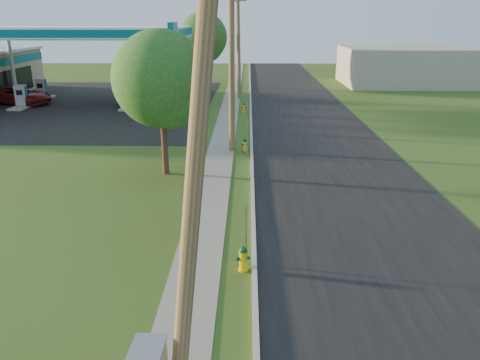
# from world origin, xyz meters

# --- Properties ---
(ground_plane) EXTENTS (140.00, 140.00, 0.00)m
(ground_plane) POSITION_xyz_m (0.00, 0.00, 0.00)
(ground_plane) COLOR #314812
(ground_plane) RESTS_ON ground
(road) EXTENTS (8.00, 120.00, 0.02)m
(road) POSITION_xyz_m (4.50, 10.00, 0.01)
(road) COLOR black
(road) RESTS_ON ground
(curb) EXTENTS (0.15, 120.00, 0.15)m
(curb) POSITION_xyz_m (0.50, 10.00, 0.07)
(curb) COLOR #A8A599
(curb) RESTS_ON ground
(sidewalk) EXTENTS (1.50, 120.00, 0.03)m
(sidewalk) POSITION_xyz_m (-1.25, 10.00, 0.01)
(sidewalk) COLOR gray
(sidewalk) RESTS_ON ground
(forecourt) EXTENTS (26.00, 28.00, 0.02)m
(forecourt) POSITION_xyz_m (-16.00, 32.00, 0.01)
(forecourt) COLOR black
(forecourt) RESTS_ON ground
(utility_pole_near) EXTENTS (1.40, 0.32, 9.48)m
(utility_pole_near) POSITION_xyz_m (-0.60, -1.00, 4.80)
(utility_pole_near) COLOR brown
(utility_pole_near) RESTS_ON ground
(utility_pole_mid) EXTENTS (1.40, 0.32, 9.80)m
(utility_pole_mid) POSITION_xyz_m (-0.60, 17.00, 4.95)
(utility_pole_mid) COLOR brown
(utility_pole_mid) RESTS_ON ground
(utility_pole_far) EXTENTS (1.40, 0.32, 9.50)m
(utility_pole_far) POSITION_xyz_m (-0.60, 35.00, 4.80)
(utility_pole_far) COLOR brown
(utility_pole_far) RESTS_ON ground
(sign_post_near) EXTENTS (0.05, 0.04, 2.00)m
(sign_post_near) POSITION_xyz_m (0.25, 4.20, 1.00)
(sign_post_near) COLOR gray
(sign_post_near) RESTS_ON ground
(sign_post_mid) EXTENTS (0.05, 0.04, 2.00)m
(sign_post_mid) POSITION_xyz_m (0.25, 16.00, 1.00)
(sign_post_mid) COLOR gray
(sign_post_mid) RESTS_ON ground
(sign_post_far) EXTENTS (0.05, 0.04, 2.00)m
(sign_post_far) POSITION_xyz_m (0.25, 28.20, 1.00)
(sign_post_far) COLOR gray
(sign_post_far) RESTS_ON ground
(gas_canopy) EXTENTS (18.18, 9.18, 6.40)m
(gas_canopy) POSITION_xyz_m (-14.00, 32.00, 5.90)
(gas_canopy) COLOR silver
(gas_canopy) RESTS_ON ground
(fuel_pump_nw) EXTENTS (1.20, 3.20, 1.90)m
(fuel_pump_nw) POSITION_xyz_m (-18.50, 30.00, 0.72)
(fuel_pump_nw) COLOR #A8A599
(fuel_pump_nw) RESTS_ON ground
(fuel_pump_ne) EXTENTS (1.20, 3.20, 1.90)m
(fuel_pump_ne) POSITION_xyz_m (-9.50, 30.00, 0.72)
(fuel_pump_ne) COLOR #A8A599
(fuel_pump_ne) RESTS_ON ground
(fuel_pump_sw) EXTENTS (1.20, 3.20, 1.90)m
(fuel_pump_sw) POSITION_xyz_m (-18.50, 34.00, 0.72)
(fuel_pump_sw) COLOR #A8A599
(fuel_pump_sw) RESTS_ON ground
(fuel_pump_se) EXTENTS (1.20, 3.20, 1.90)m
(fuel_pump_se) POSITION_xyz_m (-9.50, 34.00, 0.72)
(fuel_pump_se) COLOR #A8A599
(fuel_pump_se) RESTS_ON ground
(price_pylon) EXTENTS (0.34, 2.04, 6.85)m
(price_pylon) POSITION_xyz_m (-4.50, 22.50, 5.43)
(price_pylon) COLOR gray
(price_pylon) RESTS_ON ground
(distant_building) EXTENTS (14.00, 10.00, 4.00)m
(distant_building) POSITION_xyz_m (18.00, 45.00, 2.00)
(distant_building) COLOR gray
(distant_building) RESTS_ON ground
(tree_verge) EXTENTS (4.43, 4.43, 6.71)m
(tree_verge) POSITION_xyz_m (-3.56, 12.83, 4.32)
(tree_verge) COLOR #382514
(tree_verge) RESTS_ON ground
(tree_lot) EXTENTS (5.09, 5.09, 7.72)m
(tree_lot) POSITION_xyz_m (-4.40, 42.67, 4.97)
(tree_lot) COLOR #382514
(tree_lot) RESTS_ON ground
(hydrant_near) EXTENTS (0.42, 0.37, 0.81)m
(hydrant_near) POSITION_xyz_m (0.17, 3.82, 0.40)
(hydrant_near) COLOR #EEB509
(hydrant_near) RESTS_ON ground
(hydrant_mid) EXTENTS (0.37, 0.33, 0.73)m
(hydrant_mid) POSITION_xyz_m (0.12, 16.99, 0.36)
(hydrant_mid) COLOR yellow
(hydrant_mid) RESTS_ON ground
(hydrant_far) EXTENTS (0.38, 0.34, 0.75)m
(hydrant_far) POSITION_xyz_m (-0.05, 28.41, 0.37)
(hydrant_far) COLOR #E7B50D
(hydrant_far) RESTS_ON ground
(car_red) EXTENTS (6.18, 4.58, 1.56)m
(car_red) POSITION_xyz_m (-19.37, 31.68, 0.78)
(car_red) COLOR maroon
(car_red) RESTS_ON ground
(car_silver) EXTENTS (5.02, 2.84, 1.61)m
(car_silver) POSITION_xyz_m (-8.68, 31.97, 0.81)
(car_silver) COLOR #ADAFB4
(car_silver) RESTS_ON ground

